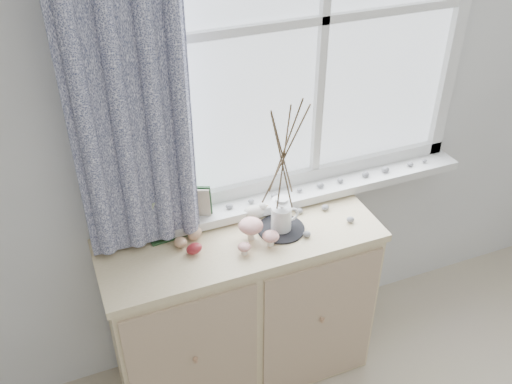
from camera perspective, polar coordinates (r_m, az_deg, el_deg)
sideboard at (r=2.69m, az=-1.38°, el=-11.64°), size 1.20×0.45×0.85m
botanical_book at (r=2.36m, az=-7.59°, el=-2.14°), size 0.33×0.16×0.22m
toadstool_cluster at (r=2.34m, az=-0.14°, el=-3.92°), size 0.18×0.16×0.10m
wooden_eggs at (r=2.36m, az=-7.22°, el=-4.75°), size 0.16×0.17×0.07m
songbird_figurine at (r=2.48m, az=-0.26°, el=-1.98°), size 0.14×0.07×0.07m
crocheted_doily at (r=2.44m, az=2.51°, el=-3.69°), size 0.20×0.20×0.01m
twig_pitcher at (r=2.23m, az=2.75°, el=3.90°), size 0.23×0.23×0.66m
sideboard_pebbles at (r=2.50m, az=5.45°, el=-2.48°), size 0.33×0.23×0.02m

